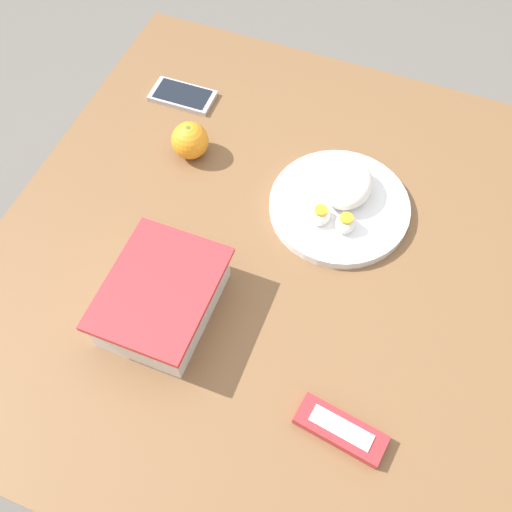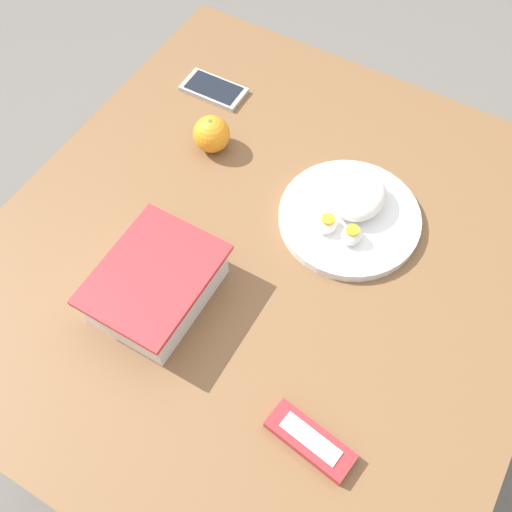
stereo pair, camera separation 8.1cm
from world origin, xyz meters
The scene contains 7 objects.
ground_plane centered at (0.00, 0.00, 0.00)m, with size 10.00×10.00×0.00m, color #66605B.
table centered at (0.00, 0.00, 0.63)m, with size 1.04×0.95×0.75m.
food_container centered at (-0.17, 0.12, 0.79)m, with size 0.22×0.17×0.08m.
orange_fruit centered at (0.16, 0.22, 0.79)m, with size 0.07×0.07×0.07m.
rice_plate centered at (0.14, -0.09, 0.77)m, with size 0.26×0.26×0.07m.
candy_bar centered at (-0.26, -0.21, 0.76)m, with size 0.07×0.14×0.02m.
cell_phone centered at (0.29, 0.30, 0.76)m, with size 0.07×0.13×0.01m.
Camera 1 is at (-0.53, -0.18, 1.65)m, focal length 42.00 mm.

